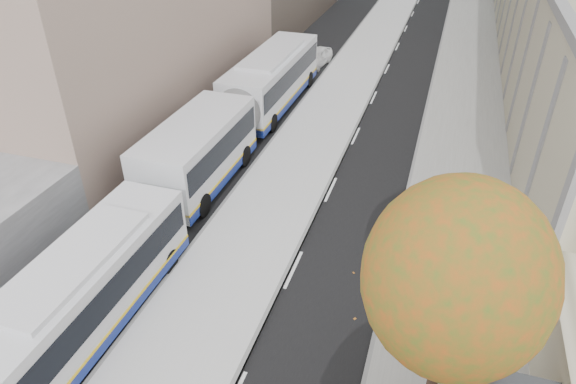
% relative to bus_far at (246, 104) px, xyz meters
% --- Properties ---
extents(bus_platform, '(4.25, 150.00, 0.15)m').
position_rel_bus_far_xyz_m(bus_platform, '(3.78, 6.52, -1.68)').
color(bus_platform, silver).
rests_on(bus_platform, ground).
extents(sidewalk, '(4.75, 150.00, 0.08)m').
position_rel_bus_far_xyz_m(sidewalk, '(11.78, 6.52, -1.72)').
color(sidewalk, gray).
rests_on(sidewalk, ground).
extents(tree_c, '(4.20, 4.20, 7.28)m').
position_rel_bus_far_xyz_m(tree_c, '(11.25, -15.48, 3.50)').
color(tree_c, black).
rests_on(tree_c, sidewalk).
extents(bus_far, '(3.03, 19.30, 3.21)m').
position_rel_bus_far_xyz_m(bus_far, '(0.00, 0.00, 0.00)').
color(bus_far, silver).
rests_on(bus_far, ground).
extents(distant_car, '(2.03, 4.06, 1.33)m').
position_rel_bus_far_xyz_m(distant_car, '(0.66, 12.62, -1.09)').
color(distant_car, white).
rests_on(distant_car, ground).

